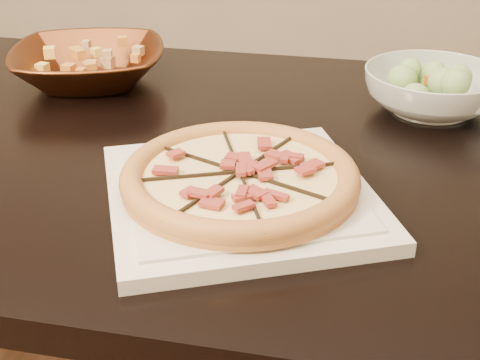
% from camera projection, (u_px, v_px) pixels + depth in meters
% --- Properties ---
extents(dining_table, '(1.32, 0.86, 0.75)m').
position_uv_depth(dining_table, '(185.00, 203.00, 1.02)').
color(dining_table, black).
rests_on(dining_table, floor).
extents(plate, '(0.41, 0.41, 0.02)m').
position_uv_depth(plate, '(240.00, 194.00, 0.80)').
color(plate, beige).
rests_on(plate, dining_table).
extents(pizza, '(0.28, 0.28, 0.03)m').
position_uv_depth(pizza, '(240.00, 177.00, 0.79)').
color(pizza, '#C17143').
rests_on(pizza, plate).
extents(bronze_bowl, '(0.32, 0.32, 0.06)m').
position_uv_depth(bronze_bowl, '(89.00, 65.00, 1.16)').
color(bronze_bowl, '#592B13').
rests_on(bronze_bowl, dining_table).
extents(mixed_dish, '(0.13, 0.12, 0.03)m').
position_uv_depth(mixed_dish, '(86.00, 39.00, 1.14)').
color(mixed_dish, tan).
rests_on(mixed_dish, bronze_bowl).
extents(salad_bowl, '(0.24, 0.24, 0.07)m').
position_uv_depth(salad_bowl, '(432.00, 91.00, 1.04)').
color(salad_bowl, silver).
rests_on(salad_bowl, dining_table).
extents(salad, '(0.12, 0.10, 0.04)m').
position_uv_depth(salad, '(437.00, 59.00, 1.02)').
color(salad, '#97B26E').
rests_on(salad, salad_bowl).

